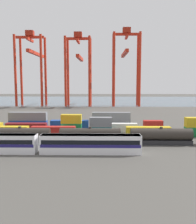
{
  "coord_description": "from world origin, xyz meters",
  "views": [
    {
      "loc": [
        12.83,
        -74.93,
        14.73
      ],
      "look_at": [
        11.12,
        14.74,
        4.35
      ],
      "focal_mm": 41.37,
      "sensor_mm": 36.0,
      "label": 1
    }
  ],
  "objects": [
    {
      "name": "gantry_crane_east",
      "position": [
        27.33,
        91.32,
        28.88
      ],
      "size": [
        17.27,
        37.58,
        48.09
      ],
      "color": "red",
      "rests_on": "ground_plane"
    },
    {
      "name": "shipping_container_15",
      "position": [
        16.95,
        0.73,
        1.3
      ],
      "size": [
        12.1,
        2.44,
        2.6
      ],
      "primitive_type": "cube",
      "color": "silver",
      "rests_on": "ground_plane"
    },
    {
      "name": "shipping_container_22",
      "position": [
        15.48,
        6.56,
        1.3
      ],
      "size": [
        12.1,
        2.44,
        2.6
      ],
      "primitive_type": "cube",
      "color": "slate",
      "rests_on": "ground_plane"
    },
    {
      "name": "shipping_container_23",
      "position": [
        15.48,
        6.56,
        3.9
      ],
      "size": [
        12.1,
        2.44,
        2.6
      ],
      "primitive_type": "cube",
      "color": "slate",
      "rests_on": "shipping_container_22"
    },
    {
      "name": "shipping_container_14",
      "position": [
        3.45,
        0.73,
        3.9
      ],
      "size": [
        6.04,
        2.44,
        2.6
      ],
      "primitive_type": "cube",
      "color": "gold",
      "rests_on": "shipping_container_13"
    },
    {
      "name": "shipping_container_5",
      "position": [
        25.29,
        -5.1,
        1.3
      ],
      "size": [
        12.1,
        2.44,
        2.6
      ],
      "primitive_type": "cube",
      "color": "gold",
      "rests_on": "ground_plane"
    },
    {
      "name": "gantry_crane_west",
      "position": [
        -32.6,
        91.68,
        28.48
      ],
      "size": [
        17.57,
        40.24,
        46.51
      ],
      "color": "red",
      "rests_on": "ground_plane"
    },
    {
      "name": "shipping_container_20",
      "position": [
        -11.21,
        6.56,
        3.9
      ],
      "size": [
        12.1,
        2.44,
        2.6
      ],
      "primitive_type": "cube",
      "color": "slate",
      "rests_on": "shipping_container_19"
    },
    {
      "name": "shipping_container_13",
      "position": [
        3.45,
        0.73,
        1.3
      ],
      "size": [
        6.04,
        2.44,
        2.6
      ],
      "primitive_type": "cube",
      "color": "#197538",
      "rests_on": "ground_plane"
    },
    {
      "name": "shipping_container_24",
      "position": [
        28.82,
        6.56,
        1.3
      ],
      "size": [
        6.04,
        2.44,
        2.6
      ],
      "primitive_type": "cube",
      "color": "#AD211C",
      "rests_on": "ground_plane"
    },
    {
      "name": "shipping_container_12",
      "position": [
        -10.04,
        0.73,
        1.3
      ],
      "size": [
        12.1,
        2.44,
        2.6
      ],
      "primitive_type": "cube",
      "color": "maroon",
      "rests_on": "ground_plane"
    },
    {
      "name": "shipping_container_19",
      "position": [
        -11.21,
        6.56,
        1.3
      ],
      "size": [
        12.1,
        2.44,
        2.6
      ],
      "primitive_type": "cube",
      "color": "#1C4299",
      "rests_on": "ground_plane"
    },
    {
      "name": "gantry_crane_central",
      "position": [
        -2.63,
        90.84,
        27.15
      ],
      "size": [
        16.21,
        34.96,
        45.52
      ],
      "color": "red",
      "rests_on": "ground_plane"
    },
    {
      "name": "shipping_container_3",
      "position": [
        12.23,
        -5.1,
        1.3
      ],
      "size": [
        6.04,
        2.44,
        2.6
      ],
      "primitive_type": "cube",
      "color": "#146066",
      "rests_on": "ground_plane"
    },
    {
      "name": "shipping_container_4",
      "position": [
        12.23,
        -5.1,
        3.9
      ],
      "size": [
        6.04,
        2.44,
        2.6
      ],
      "primitive_type": "cube",
      "color": "slate",
      "rests_on": "shipping_container_3"
    },
    {
      "name": "ground_plane",
      "position": [
        0.0,
        40.0,
        0.0
      ],
      "size": [
        420.0,
        420.0,
        0.0
      ],
      "primitive_type": "plane",
      "color": "#4C4944"
    },
    {
      "name": "harbour_water",
      "position": [
        0.0,
        135.66,
        0.0
      ],
      "size": [
        400.0,
        110.0,
        0.01
      ],
      "primitive_type": "cube",
      "color": "#475B6B",
      "rests_on": "ground_plane"
    },
    {
      "name": "shipping_container_1",
      "position": [
        -13.91,
        -5.1,
        1.3
      ],
      "size": [
        12.1,
        2.44,
        2.6
      ],
      "primitive_type": "cube",
      "color": "gold",
      "rests_on": "ground_plane"
    },
    {
      "name": "passenger_train",
      "position": [
        -0.57,
        -22.56,
        2.14
      ],
      "size": [
        42.58,
        3.14,
        3.9
      ],
      "color": "silver",
      "rests_on": "ground_plane"
    },
    {
      "name": "shipping_container_21",
      "position": [
        2.13,
        6.56,
        1.3
      ],
      "size": [
        12.1,
        2.44,
        2.6
      ],
      "primitive_type": "cube",
      "color": "#1C4299",
      "rests_on": "ground_plane"
    },
    {
      "name": "freight_tank_row",
      "position": [
        9.79,
        -14.47,
        1.95
      ],
      "size": [
        82.03,
        2.73,
        4.19
      ],
      "color": "#232326",
      "rests_on": "ground_plane"
    },
    {
      "name": "shipping_container_6",
      "position": [
        38.36,
        -5.1,
        1.3
      ],
      "size": [
        6.04,
        2.44,
        2.6
      ],
      "primitive_type": "cube",
      "color": "#197538",
      "rests_on": "ground_plane"
    },
    {
      "name": "shipping_container_2",
      "position": [
        -0.84,
        -5.1,
        1.3
      ],
      "size": [
        12.1,
        2.44,
        2.6
      ],
      "primitive_type": "cube",
      "color": "#AD211C",
      "rests_on": "ground_plane"
    }
  ]
}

